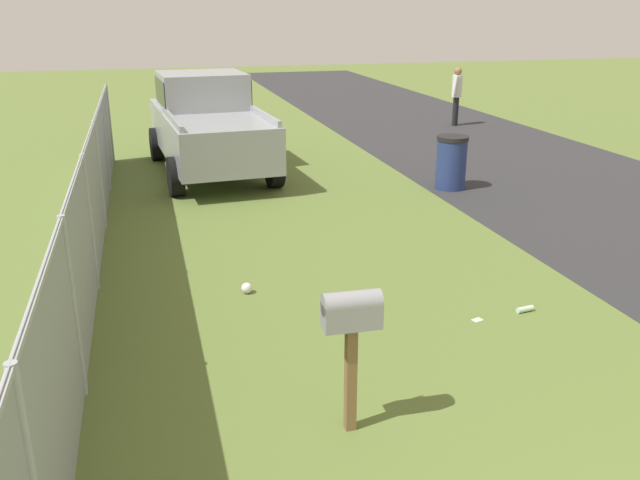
# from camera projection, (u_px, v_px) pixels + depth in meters

# --- Properties ---
(mailbox) EXTENTS (0.22, 0.49, 1.30)m
(mailbox) POSITION_uv_depth(u_px,v_px,m) (352.00, 321.00, 5.51)
(mailbox) COLOR brown
(mailbox) RESTS_ON ground
(pickup_truck) EXTENTS (5.22, 2.53, 2.09)m
(pickup_truck) POSITION_uv_depth(u_px,v_px,m) (207.00, 121.00, 14.57)
(pickup_truck) COLOR #93999E
(pickup_truck) RESTS_ON ground
(trash_bin) EXTENTS (0.62, 0.62, 1.06)m
(trash_bin) POSITION_uv_depth(u_px,v_px,m) (451.00, 162.00, 13.30)
(trash_bin) COLOR navy
(trash_bin) RESTS_ON ground
(pedestrian) EXTENTS (0.39, 0.44, 1.73)m
(pedestrian) POSITION_uv_depth(u_px,v_px,m) (457.00, 92.00, 20.19)
(pedestrian) COLOR black
(pedestrian) RESTS_ON ground
(fence_section) EXTENTS (15.68, 0.07, 1.77)m
(fence_section) POSITION_uv_depth(u_px,v_px,m) (89.00, 218.00, 8.42)
(fence_section) COLOR #9EA3A8
(fence_section) RESTS_ON ground
(litter_wrapper_near_hydrant) EXTENTS (0.12, 0.14, 0.01)m
(litter_wrapper_near_hydrant) POSITION_uv_depth(u_px,v_px,m) (477.00, 320.00, 7.85)
(litter_wrapper_near_hydrant) COLOR silver
(litter_wrapper_near_hydrant) RESTS_ON ground
(litter_bag_midfield_b) EXTENTS (0.14, 0.14, 0.14)m
(litter_bag_midfield_b) POSITION_uv_depth(u_px,v_px,m) (247.00, 288.00, 8.56)
(litter_bag_midfield_b) COLOR silver
(litter_bag_midfield_b) RESTS_ON ground
(litter_bottle_by_mailbox) EXTENTS (0.10, 0.23, 0.07)m
(litter_bottle_by_mailbox) POSITION_uv_depth(u_px,v_px,m) (525.00, 309.00, 8.05)
(litter_bottle_by_mailbox) COLOR #B2D8BF
(litter_bottle_by_mailbox) RESTS_ON ground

